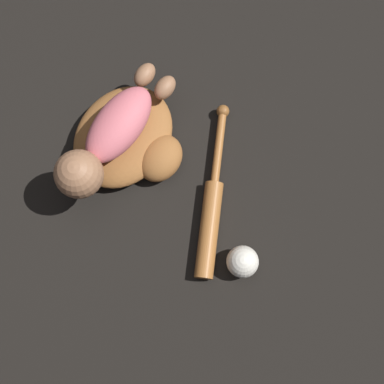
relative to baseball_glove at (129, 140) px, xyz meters
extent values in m
plane|color=black|center=(0.04, 0.02, -0.04)|extent=(6.00, 6.00, 0.00)
ellipsoid|color=#935B2D|center=(0.00, -0.02, 0.00)|extent=(0.32, 0.27, 0.08)
ellipsoid|color=#935B2D|center=(-0.01, 0.09, 0.00)|extent=(0.14, 0.12, 0.08)
ellipsoid|color=#D16670|center=(0.00, -0.02, 0.08)|extent=(0.23, 0.13, 0.09)
sphere|color=#936647|center=(0.15, 0.00, 0.10)|extent=(0.11, 0.11, 0.11)
ellipsoid|color=#936647|center=(-0.15, 0.00, 0.06)|extent=(0.07, 0.05, 0.04)
ellipsoid|color=#936647|center=(-0.14, -0.06, 0.06)|extent=(0.07, 0.05, 0.04)
cylinder|color=#9E602D|center=(0.05, 0.30, -0.02)|extent=(0.22, 0.17, 0.05)
cylinder|color=#9E602D|center=(-0.14, 0.18, -0.02)|extent=(0.17, 0.12, 0.02)
sphere|color=brown|center=(-0.22, 0.13, -0.02)|extent=(0.03, 0.03, 0.03)
sphere|color=silver|center=(0.06, 0.41, 0.00)|extent=(0.08, 0.08, 0.08)
camera|label=1|loc=(0.25, 0.41, 1.27)|focal=50.00mm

